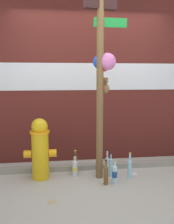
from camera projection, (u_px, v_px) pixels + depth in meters
name	position (u px, v px, depth m)	size (l,w,h in m)	color
ground_plane	(104.00, 194.00, 3.09)	(14.00, 14.00, 0.00)	#ADA899
building_wall	(88.00, 72.00, 4.25)	(10.00, 0.21, 3.03)	#561E19
curb_strip	(93.00, 166.00, 3.93)	(8.00, 0.12, 0.08)	gray
memorial_post	(102.00, 60.00, 3.41)	(0.58, 0.33, 2.68)	brown
fire_hydrant	(40.00, 149.00, 3.52)	(0.45, 0.27, 0.87)	gold
bottle_0	(106.00, 175.00, 3.35)	(0.06, 0.06, 0.35)	brown
bottle_1	(111.00, 167.00, 3.62)	(0.06, 0.06, 0.35)	#93CCE0
bottle_2	(115.00, 174.00, 3.40)	(0.07, 0.07, 0.33)	#B2DBEA
bottle_3	(100.00, 165.00, 3.77)	(0.06, 0.06, 0.32)	brown
bottle_4	(75.00, 164.00, 3.75)	(0.07, 0.07, 0.35)	brown
bottle_5	(75.00, 167.00, 3.65)	(0.08, 0.08, 0.31)	silver
bottle_6	(130.00, 167.00, 3.58)	(0.06, 0.06, 0.37)	#93CCE0
bottle_7	(107.00, 165.00, 3.75)	(0.07, 0.07, 0.36)	silver
litter_0	(100.00, 165.00, 4.11)	(0.10, 0.08, 0.01)	tan
litter_1	(52.00, 202.00, 2.90)	(0.09, 0.09, 0.01)	tan
litter_2	(134.00, 174.00, 3.72)	(0.09, 0.11, 0.01)	silver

